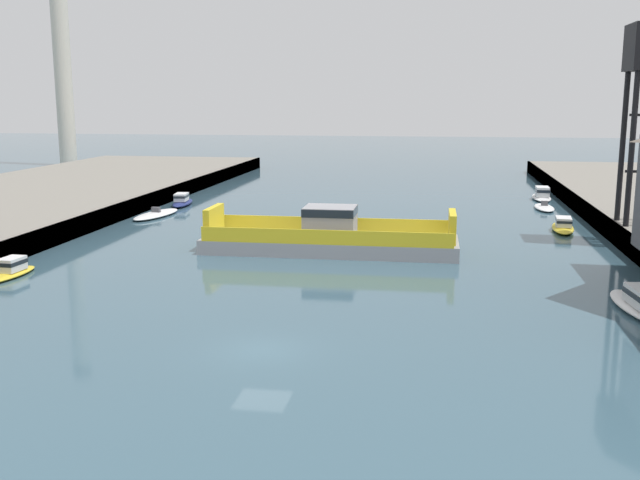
{
  "coord_description": "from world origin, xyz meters",
  "views": [
    {
      "loc": [
        7.95,
        -32.05,
        11.67
      ],
      "look_at": [
        0.0,
        17.25,
        2.0
      ],
      "focal_mm": 41.16,
      "sensor_mm": 36.0,
      "label": 1
    }
  ],
  "objects_px": {
    "moored_boat_near_right": "(544,207)",
    "moored_boat_far_left": "(542,195)",
    "moored_boat_near_left": "(563,226)",
    "moored_boat_mid_right": "(182,201)",
    "chain_ferry": "(330,238)",
    "moored_boat_upstream_b": "(156,214)",
    "smokestack_distant_a": "(61,45)",
    "moored_boat_far_right": "(10,270)"
  },
  "relations": [
    {
      "from": "moored_boat_mid_right",
      "to": "smokestack_distant_a",
      "type": "relative_size",
      "value": 0.16
    },
    {
      "from": "moored_boat_mid_right",
      "to": "moored_boat_far_left",
      "type": "relative_size",
      "value": 0.86
    },
    {
      "from": "moored_boat_near_left",
      "to": "moored_boat_far_right",
      "type": "distance_m",
      "value": 45.66
    },
    {
      "from": "moored_boat_mid_right",
      "to": "chain_ferry",
      "type": "bearing_deg",
      "value": -47.78
    },
    {
      "from": "moored_boat_far_right",
      "to": "moored_boat_far_left",
      "type": "bearing_deg",
      "value": 48.16
    },
    {
      "from": "moored_boat_near_left",
      "to": "moored_boat_far_left",
      "type": "relative_size",
      "value": 0.91
    },
    {
      "from": "moored_boat_near_left",
      "to": "moored_boat_near_right",
      "type": "distance_m",
      "value": 13.2
    },
    {
      "from": "moored_boat_near_left",
      "to": "moored_boat_mid_right",
      "type": "height_order",
      "value": "moored_boat_mid_right"
    },
    {
      "from": "smokestack_distant_a",
      "to": "moored_boat_near_left",
      "type": "bearing_deg",
      "value": -35.47
    },
    {
      "from": "moored_boat_near_left",
      "to": "moored_boat_near_right",
      "type": "relative_size",
      "value": 1.14
    },
    {
      "from": "moored_boat_upstream_b",
      "to": "smokestack_distant_a",
      "type": "xyz_separation_m",
      "value": [
        -36.75,
        51.94,
        20.42
      ]
    },
    {
      "from": "moored_boat_mid_right",
      "to": "moored_boat_upstream_b",
      "type": "relative_size",
      "value": 0.78
    },
    {
      "from": "moored_boat_near_right",
      "to": "moored_boat_far_left",
      "type": "xyz_separation_m",
      "value": [
        0.75,
        7.87,
        0.37
      ]
    },
    {
      "from": "chain_ferry",
      "to": "moored_boat_near_right",
      "type": "xyz_separation_m",
      "value": [
        19.42,
        25.27,
        -0.86
      ]
    },
    {
      "from": "moored_boat_near_right",
      "to": "moored_boat_far_left",
      "type": "bearing_deg",
      "value": 84.56
    },
    {
      "from": "moored_boat_far_left",
      "to": "chain_ferry",
      "type": "bearing_deg",
      "value": -121.33
    },
    {
      "from": "moored_boat_upstream_b",
      "to": "moored_boat_near_left",
      "type": "bearing_deg",
      "value": -3.02
    },
    {
      "from": "moored_boat_far_right",
      "to": "moored_boat_near_right",
      "type": "bearing_deg",
      "value": 43.16
    },
    {
      "from": "moored_boat_mid_right",
      "to": "moored_boat_far_left",
      "type": "height_order",
      "value": "moored_boat_far_left"
    },
    {
      "from": "moored_boat_upstream_b",
      "to": "chain_ferry",
      "type": "bearing_deg",
      "value": -35.58
    },
    {
      "from": "chain_ferry",
      "to": "moored_boat_upstream_b",
      "type": "xyz_separation_m",
      "value": [
        -19.76,
        14.14,
        -0.85
      ]
    },
    {
      "from": "moored_boat_near_right",
      "to": "moored_boat_far_right",
      "type": "xyz_separation_m",
      "value": [
        -39.24,
        -36.79,
        0.25
      ]
    },
    {
      "from": "moored_boat_near_right",
      "to": "moored_boat_mid_right",
      "type": "relative_size",
      "value": 0.93
    },
    {
      "from": "chain_ferry",
      "to": "moored_boat_far_left",
      "type": "distance_m",
      "value": 38.81
    },
    {
      "from": "moored_boat_mid_right",
      "to": "moored_boat_upstream_b",
      "type": "height_order",
      "value": "moored_boat_mid_right"
    },
    {
      "from": "moored_boat_upstream_b",
      "to": "smokestack_distant_a",
      "type": "distance_m",
      "value": 66.83
    },
    {
      "from": "chain_ferry",
      "to": "moored_boat_near_left",
      "type": "distance_m",
      "value": 22.75
    },
    {
      "from": "moored_boat_near_left",
      "to": "moored_boat_far_right",
      "type": "bearing_deg",
      "value": -148.88
    },
    {
      "from": "moored_boat_near_right",
      "to": "moored_boat_upstream_b",
      "type": "height_order",
      "value": "moored_boat_upstream_b"
    },
    {
      "from": "moored_boat_near_right",
      "to": "moored_boat_mid_right",
      "type": "height_order",
      "value": "moored_boat_mid_right"
    },
    {
      "from": "moored_boat_near_right",
      "to": "moored_boat_upstream_b",
      "type": "xyz_separation_m",
      "value": [
        -39.18,
        -11.14,
        0.01
      ]
    },
    {
      "from": "moored_boat_mid_right",
      "to": "moored_boat_far_right",
      "type": "bearing_deg",
      "value": -90.13
    },
    {
      "from": "moored_boat_near_left",
      "to": "moored_boat_upstream_b",
      "type": "height_order",
      "value": "moored_boat_near_left"
    },
    {
      "from": "moored_boat_mid_right",
      "to": "moored_boat_upstream_b",
      "type": "distance_m",
      "value": 7.62
    },
    {
      "from": "moored_boat_far_left",
      "to": "moored_boat_mid_right",
      "type": "bearing_deg",
      "value": -164.06
    },
    {
      "from": "moored_boat_far_right",
      "to": "moored_boat_near_left",
      "type": "bearing_deg",
      "value": 31.12
    },
    {
      "from": "chain_ferry",
      "to": "moored_boat_near_left",
      "type": "height_order",
      "value": "chain_ferry"
    },
    {
      "from": "moored_boat_near_left",
      "to": "smokestack_distant_a",
      "type": "relative_size",
      "value": 0.17
    },
    {
      "from": "moored_boat_near_right",
      "to": "moored_boat_upstream_b",
      "type": "bearing_deg",
      "value": -164.14
    },
    {
      "from": "chain_ferry",
      "to": "smokestack_distant_a",
      "type": "relative_size",
      "value": 0.5
    },
    {
      "from": "chain_ferry",
      "to": "moored_boat_near_left",
      "type": "relative_size",
      "value": 2.95
    },
    {
      "from": "moored_boat_near_left",
      "to": "moored_boat_upstream_b",
      "type": "bearing_deg",
      "value": 176.98
    }
  ]
}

